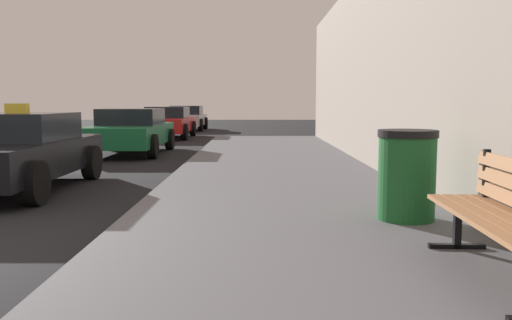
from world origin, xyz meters
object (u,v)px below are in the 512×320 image
at_px(car_silver, 189,118).
at_px(car_black, 18,151).
at_px(car_green, 133,131).
at_px(car_red, 170,122).
at_px(trash_bin, 409,175).

bearing_deg(car_silver, car_black, 89.02).
distance_m(car_green, car_red, 6.81).
xyz_separation_m(car_green, car_red, (-0.08, 6.81, -0.00)).
distance_m(car_black, car_red, 13.15).
relative_size(trash_bin, car_black, 0.25).
distance_m(car_black, car_green, 6.35).
bearing_deg(car_green, car_red, -89.30).
bearing_deg(car_red, car_silver, -89.91).
relative_size(car_green, car_silver, 1.03).
bearing_deg(car_red, car_black, 88.53).
bearing_deg(trash_bin, car_red, 108.30).
distance_m(trash_bin, car_green, 10.61).
bearing_deg(car_red, car_green, 90.70).
relative_size(trash_bin, car_green, 0.23).
bearing_deg(car_green, car_black, 86.20).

